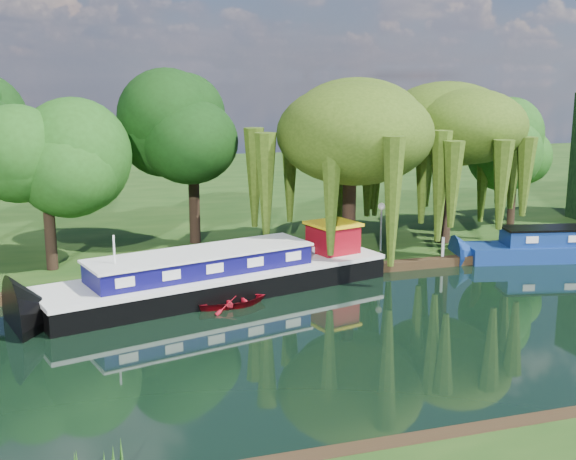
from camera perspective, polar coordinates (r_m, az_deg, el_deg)
name	(u,v)px	position (r m, az deg, el deg)	size (l,w,h in m)	color
ground	(481,323)	(29.42, 15.00, -7.14)	(120.00, 120.00, 0.00)	black
far_bank	(256,190)	(60.02, -2.54, 3.20)	(120.00, 52.00, 0.45)	#14350E
dutch_barge	(223,275)	(32.16, -5.18, -3.56)	(16.26, 7.52, 3.35)	black
red_dinghy	(232,305)	(30.66, -4.43, -5.96)	(2.18, 3.05, 0.63)	maroon
willow_left	(350,135)	(36.77, 4.96, 7.52)	(7.05, 7.05, 8.44)	black
willow_right	(448,138)	(40.08, 12.53, 7.10)	(6.47, 6.47, 7.88)	black
tree_far_left	(45,158)	(35.29, -18.65, 5.42)	(4.82, 4.82, 7.76)	black
tree_far_mid	(192,135)	(39.34, -7.56, 7.47)	(5.26, 5.26, 8.60)	black
tree_far_right	(515,150)	(46.20, 17.50, 6.03)	(4.07, 4.07, 6.67)	black
lamppost	(381,214)	(37.96, 7.39, 1.27)	(0.36, 0.36, 2.56)	silver
mooring_posts	(380,252)	(35.99, 7.28, -1.72)	(19.16, 0.16, 1.00)	silver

